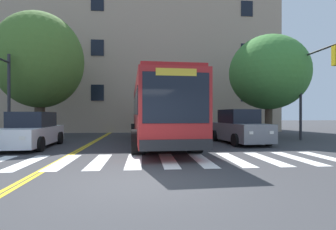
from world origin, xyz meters
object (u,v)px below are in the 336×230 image
Objects in this scene: car_grey_far_lane at (239,128)px; street_tree_curbside_small at (40,61)px; city_bus at (158,110)px; traffic_light_near_corner at (314,77)px; car_white_near_lane at (32,131)px; street_tree_curbside_large at (269,73)px.

street_tree_curbside_small is at bearing 161.18° from car_grey_far_lane.
traffic_light_near_corner reaches higher than city_bus.
car_white_near_lane is 1.04× the size of car_grey_far_lane.
street_tree_curbside_small reaches higher than car_white_near_lane.
traffic_light_near_corner is at bearing -68.52° from street_tree_curbside_large.
traffic_light_near_corner is at bearing 3.80° from car_white_near_lane.
street_tree_curbside_small reaches higher than traffic_light_near_corner.
traffic_light_near_corner is 0.67× the size of street_tree_curbside_small.
car_white_near_lane is 15.55m from traffic_light_near_corner.
city_bus is 9.25m from traffic_light_near_corner.
city_bus is 8.82m from street_tree_curbside_large.
city_bus is at bearing 9.25° from car_white_near_lane.
street_tree_curbside_small is (-12.27, 4.18, 4.36)m from car_grey_far_lane.
city_bus reaches higher than car_grey_far_lane.
city_bus is 2.13× the size of traffic_light_near_corner.
street_tree_curbside_large is at bearing 21.41° from city_bus.
car_grey_far_lane reaches higher than car_white_near_lane.
car_grey_far_lane is (4.54, -0.09, -1.01)m from city_bus.
car_white_near_lane is (-6.17, -1.01, -1.07)m from city_bus.
car_white_near_lane is 0.62× the size of street_tree_curbside_large.
city_bus is 1.52× the size of street_tree_curbside_large.
street_tree_curbside_large reaches higher than traffic_light_near_corner.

